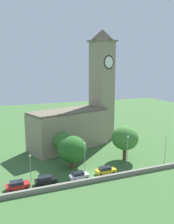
# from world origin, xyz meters

# --- Properties ---
(ground_plane) EXTENTS (200.00, 200.00, 0.00)m
(ground_plane) POSITION_xyz_m (0.00, 15.00, 0.00)
(ground_plane) COLOR #3D6633
(church) EXTENTS (30.05, 16.86, 35.81)m
(church) POSITION_xyz_m (4.91, 21.32, 9.98)
(church) COLOR gray
(church) RESTS_ON ground
(quay_barrier) EXTENTS (56.25, 0.70, 1.00)m
(quay_barrier) POSITION_xyz_m (0.00, -3.83, 0.50)
(quay_barrier) COLOR gray
(quay_barrier) RESTS_ON ground
(car_red) EXTENTS (4.60, 2.45, 1.70)m
(car_red) POSITION_xyz_m (-16.73, -0.88, 0.86)
(car_red) COLOR red
(car_red) RESTS_ON ground
(car_black) EXTENTS (4.47, 2.20, 1.75)m
(car_black) POSITION_xyz_m (-11.13, -0.88, 0.88)
(car_black) COLOR black
(car_black) RESTS_ON ground
(car_silver) EXTENTS (4.21, 2.17, 1.81)m
(car_silver) POSITION_xyz_m (-4.07, -1.59, 0.91)
(car_silver) COLOR silver
(car_silver) RESTS_ON ground
(car_yellow) EXTENTS (4.72, 2.19, 1.66)m
(car_yellow) POSITION_xyz_m (2.57, -1.10, 0.84)
(car_yellow) COLOR gold
(car_yellow) RESTS_ON ground
(streetlamp_west_mid) EXTENTS (0.44, 0.44, 5.96)m
(streetlamp_west_mid) POSITION_xyz_m (-13.79, 1.42, 4.07)
(streetlamp_west_mid) COLOR #9EA0A5
(streetlamp_west_mid) RESTS_ON ground
(streetlamp_central) EXTENTS (0.44, 0.44, 6.94)m
(streetlamp_central) POSITION_xyz_m (-1.44, 1.77, 4.64)
(streetlamp_central) COLOR #9EA0A5
(streetlamp_central) RESTS_ON ground
(streetlamp_east_mid) EXTENTS (0.44, 0.44, 7.71)m
(streetlamp_east_mid) POSITION_xyz_m (9.41, 0.87, 5.08)
(streetlamp_east_mid) COLOR #9EA0A5
(streetlamp_east_mid) RESTS_ON ground
(streetlamp_east_end) EXTENTS (0.44, 0.44, 7.09)m
(streetlamp_east_end) POSITION_xyz_m (20.55, 0.44, 4.73)
(streetlamp_east_end) COLOR #9EA0A5
(streetlamp_east_end) RESTS_ON ground
(tree_riverside_east) EXTENTS (7.02, 7.02, 7.84)m
(tree_riverside_east) POSITION_xyz_m (-3.37, 5.03, 4.66)
(tree_riverside_east) COLOR brown
(tree_riverside_east) RESTS_ON ground
(tree_riverside_west) EXTENTS (5.51, 5.51, 6.87)m
(tree_riverside_west) POSITION_xyz_m (-3.64, 13.54, 4.36)
(tree_riverside_west) COLOR brown
(tree_riverside_west) RESTS_ON ground
(tree_churchyard) EXTENTS (6.95, 6.95, 8.98)m
(tree_churchyard) POSITION_xyz_m (11.06, 4.90, 5.81)
(tree_churchyard) COLOR brown
(tree_churchyard) RESTS_ON ground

